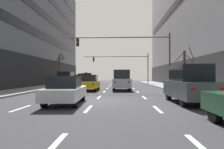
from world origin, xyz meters
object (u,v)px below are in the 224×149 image
object	(u,v)px
street_tree_0	(59,69)
pedestrian_0	(197,83)
traffic_signal_0	(133,49)
street_tree_1	(185,69)
car_driving_6	(122,80)
taxi_driving_0	(89,83)
car_driving_5	(66,90)
car_driving_1	(120,80)
car_driving_3	(66,80)
taxi_driving_4	(80,80)
traffic_signal_1	(126,62)
taxi_driving_2	(86,79)
car_parked_1	(189,84)

from	to	relation	value
street_tree_0	pedestrian_0	world-z (taller)	street_tree_0
street_tree_0	traffic_signal_0	bearing A→B (deg)	-40.63
street_tree_1	car_driving_6	bearing A→B (deg)	167.54
taxi_driving_0	pedestrian_0	bearing A→B (deg)	-35.26
car_driving_5	street_tree_1	distance (m)	13.24
car_driving_1	car_driving_6	xyz separation A→B (m)	(0.14, -9.12, 0.26)
car_driving_3	taxi_driving_4	size ratio (longest dim) A/B	0.91
taxi_driving_0	pedestrian_0	world-z (taller)	taxi_driving_0
traffic_signal_0	street_tree_1	world-z (taller)	traffic_signal_0
car_driving_3	car_driving_6	distance (m)	6.82
taxi_driving_4	traffic_signal_1	xyz separation A→B (m)	(7.58, 6.14, 3.30)
street_tree_0	street_tree_1	size ratio (longest dim) A/B	1.21
taxi_driving_4	car_driving_6	xyz separation A→B (m)	(6.58, -10.16, 0.23)
car_driving_3	traffic_signal_0	world-z (taller)	traffic_signal_0
taxi_driving_2	car_parked_1	world-z (taller)	taxi_driving_2
car_driving_1	car_driving_6	size ratio (longest dim) A/B	1.02
taxi_driving_4	car_driving_6	world-z (taller)	car_driving_6
street_tree_0	pedestrian_0	size ratio (longest dim) A/B	3.32
car_driving_3	street_tree_0	size ratio (longest dim) A/B	0.83
car_parked_1	street_tree_1	xyz separation A→B (m)	(2.53, 8.55, 1.15)
car_driving_6	car_driving_3	bearing A→B (deg)	163.64
car_driving_3	street_tree_0	bearing A→B (deg)	112.08
taxi_driving_0	taxi_driving_2	bearing A→B (deg)	100.66
taxi_driving_2	street_tree_0	distance (m)	8.21
car_parked_1	traffic_signal_1	bearing A→B (deg)	95.92
taxi_driving_2	pedestrian_0	size ratio (longest dim) A/B	2.77
taxi_driving_0	car_driving_3	bearing A→B (deg)	142.27
taxi_driving_0	traffic_signal_1	xyz separation A→B (m)	(4.40, 16.81, 3.33)
car_parked_1	street_tree_1	world-z (taller)	street_tree_1
car_driving_1	taxi_driving_2	size ratio (longest dim) A/B	1.08
car_driving_1	car_driving_3	distance (m)	9.64
car_driving_3	car_driving_5	world-z (taller)	car_driving_3
car_driving_5	pedestrian_0	distance (m)	9.40
taxi_driving_2	car_driving_3	world-z (taller)	taxi_driving_2
street_tree_1	pedestrian_0	world-z (taller)	street_tree_1
car_driving_1	street_tree_1	world-z (taller)	street_tree_1
car_driving_1	pedestrian_0	world-z (taller)	car_driving_1
car_driving_1	street_tree_0	xyz separation A→B (m)	(-9.51, 0.46, 1.82)
traffic_signal_1	car_driving_5	bearing A→B (deg)	-98.90
street_tree_1	pedestrian_0	xyz separation A→B (m)	(-0.86, -5.34, -1.21)
taxi_driving_2	taxi_driving_4	size ratio (longest dim) A/B	0.91
car_driving_5	car_parked_1	bearing A→B (deg)	5.01
car_driving_6	pedestrian_0	xyz separation A→B (m)	(5.38, -6.72, -0.07)
taxi_driving_0	traffic_signal_1	size ratio (longest dim) A/B	0.36
street_tree_0	car_driving_6	bearing A→B (deg)	-44.81
taxi_driving_0	traffic_signal_1	distance (m)	17.69
car_driving_1	car_parked_1	xyz separation A→B (m)	(3.86, -19.06, 0.25)
taxi_driving_0	taxi_driving_2	xyz separation A→B (m)	(-3.31, 17.59, 0.19)
street_tree_0	car_parked_1	bearing A→B (deg)	-55.58
car_driving_6	taxi_driving_2	bearing A→B (deg)	111.46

